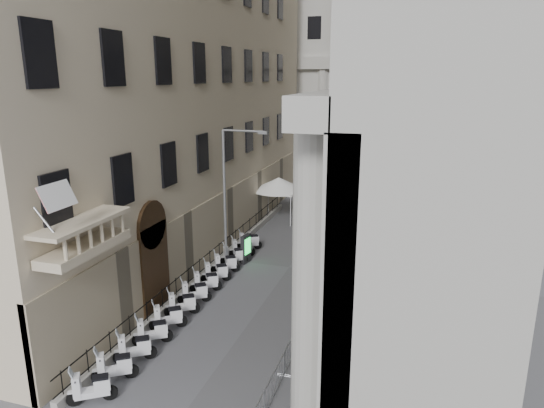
# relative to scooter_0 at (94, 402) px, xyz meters

# --- Properties ---
(far_building) EXTENTS (22.00, 10.00, 30.00)m
(far_building) POSITION_rel_scooter_0_xyz_m (3.36, 43.12, 15.00)
(far_building) COLOR #ACA9A2
(far_building) RESTS_ON ground
(iron_fence) EXTENTS (0.30, 28.00, 1.40)m
(iron_fence) POSITION_rel_scooter_0_xyz_m (-0.94, 13.12, 0.00)
(iron_fence) COLOR black
(iron_fence) RESTS_ON ground
(blue_awning) EXTENTS (1.60, 3.00, 3.00)m
(blue_awning) POSITION_rel_scooter_0_xyz_m (7.51, 21.12, 0.00)
(blue_awning) COLOR navy
(blue_awning) RESTS_ON ground
(flag) EXTENTS (1.00, 1.40, 8.20)m
(flag) POSITION_rel_scooter_0_xyz_m (-0.64, 0.12, 0.00)
(flag) COLOR #9E0C11
(flag) RESTS_ON ground
(scooter_0) EXTENTS (1.48, 1.24, 1.50)m
(scooter_0) POSITION_rel_scooter_0_xyz_m (0.00, 0.00, 0.00)
(scooter_0) COLOR white
(scooter_0) RESTS_ON ground
(scooter_1) EXTENTS (1.48, 1.24, 1.50)m
(scooter_1) POSITION_rel_scooter_0_xyz_m (0.00, 1.37, 0.00)
(scooter_1) COLOR white
(scooter_1) RESTS_ON ground
(scooter_2) EXTENTS (1.48, 1.24, 1.50)m
(scooter_2) POSITION_rel_scooter_0_xyz_m (0.00, 2.75, 0.00)
(scooter_2) COLOR white
(scooter_2) RESTS_ON ground
(scooter_3) EXTENTS (1.48, 1.24, 1.50)m
(scooter_3) POSITION_rel_scooter_0_xyz_m (0.00, 4.12, 0.00)
(scooter_3) COLOR white
(scooter_3) RESTS_ON ground
(scooter_4) EXTENTS (1.48, 1.24, 1.50)m
(scooter_4) POSITION_rel_scooter_0_xyz_m (0.00, 5.50, 0.00)
(scooter_4) COLOR white
(scooter_4) RESTS_ON ground
(scooter_5) EXTENTS (1.48, 1.24, 1.50)m
(scooter_5) POSITION_rel_scooter_0_xyz_m (0.00, 6.87, 0.00)
(scooter_5) COLOR white
(scooter_5) RESTS_ON ground
(scooter_6) EXTENTS (1.48, 1.24, 1.50)m
(scooter_6) POSITION_rel_scooter_0_xyz_m (0.00, 8.25, 0.00)
(scooter_6) COLOR white
(scooter_6) RESTS_ON ground
(scooter_7) EXTENTS (1.48, 1.24, 1.50)m
(scooter_7) POSITION_rel_scooter_0_xyz_m (0.00, 9.62, 0.00)
(scooter_7) COLOR white
(scooter_7) RESTS_ON ground
(scooter_8) EXTENTS (1.48, 1.24, 1.50)m
(scooter_8) POSITION_rel_scooter_0_xyz_m (0.00, 11.00, 0.00)
(scooter_8) COLOR white
(scooter_8) RESTS_ON ground
(scooter_9) EXTENTS (1.48, 1.24, 1.50)m
(scooter_9) POSITION_rel_scooter_0_xyz_m (0.00, 12.37, 0.00)
(scooter_9) COLOR white
(scooter_9) RESTS_ON ground
(scooter_10) EXTENTS (1.48, 1.24, 1.50)m
(scooter_10) POSITION_rel_scooter_0_xyz_m (0.00, 13.75, 0.00)
(scooter_10) COLOR white
(scooter_10) RESTS_ON ground
(scooter_11) EXTENTS (1.48, 1.24, 1.50)m
(scooter_11) POSITION_rel_scooter_0_xyz_m (0.00, 15.12, 0.00)
(scooter_11) COLOR white
(scooter_11) RESTS_ON ground
(scooter_12) EXTENTS (1.48, 1.24, 1.50)m
(scooter_12) POSITION_rel_scooter_0_xyz_m (0.00, 16.50, 0.00)
(scooter_12) COLOR white
(scooter_12) RESTS_ON ground
(barrier_1) EXTENTS (0.60, 2.40, 1.10)m
(barrier_1) POSITION_rel_scooter_0_xyz_m (6.10, 2.29, 0.00)
(barrier_1) COLOR #A9ACB1
(barrier_1) RESTS_ON ground
(barrier_2) EXTENTS (0.60, 2.40, 1.10)m
(barrier_2) POSITION_rel_scooter_0_xyz_m (6.10, 4.79, 0.00)
(barrier_2) COLOR #A9ACB1
(barrier_2) RESTS_ON ground
(barrier_3) EXTENTS (0.60, 2.40, 1.10)m
(barrier_3) POSITION_rel_scooter_0_xyz_m (6.10, 7.29, 0.00)
(barrier_3) COLOR #A9ACB1
(barrier_3) RESTS_ON ground
(barrier_4) EXTENTS (0.60, 2.40, 1.10)m
(barrier_4) POSITION_rel_scooter_0_xyz_m (6.10, 9.79, 0.00)
(barrier_4) COLOR #A9ACB1
(barrier_4) RESTS_ON ground
(barrier_5) EXTENTS (0.60, 2.40, 1.10)m
(barrier_5) POSITION_rel_scooter_0_xyz_m (6.10, 12.29, 0.00)
(barrier_5) COLOR #A9ACB1
(barrier_5) RESTS_ON ground
(barrier_6) EXTENTS (0.60, 2.40, 1.10)m
(barrier_6) POSITION_rel_scooter_0_xyz_m (6.10, 14.79, 0.00)
(barrier_6) COLOR #A9ACB1
(barrier_6) RESTS_ON ground
(barrier_7) EXTENTS (0.60, 2.40, 1.10)m
(barrier_7) POSITION_rel_scooter_0_xyz_m (6.10, 17.29, 0.00)
(barrier_7) COLOR #A9ACB1
(barrier_7) RESTS_ON ground
(security_tent) EXTENTS (4.28, 4.28, 3.48)m
(security_tent) POSITION_rel_scooter_0_xyz_m (-0.24, 24.10, 2.91)
(security_tent) COLOR white
(security_tent) RESTS_ON ground
(street_lamp) EXTENTS (2.75, 0.31, 8.44)m
(street_lamp) POSITION_rel_scooter_0_xyz_m (0.17, 12.86, 5.04)
(street_lamp) COLOR #9A9CA2
(street_lamp) RESTS_ON ground
(info_kiosk) EXTENTS (0.42, 0.89, 1.81)m
(info_kiosk) POSITION_rel_scooter_0_xyz_m (0.58, 14.28, 0.91)
(info_kiosk) COLOR black
(info_kiosk) RESTS_ON ground
(pedestrian_a) EXTENTS (0.73, 0.59, 1.72)m
(pedestrian_a) POSITION_rel_scooter_0_xyz_m (5.12, 23.27, 0.86)
(pedestrian_a) COLOR black
(pedestrian_a) RESTS_ON ground
(pedestrian_b) EXTENTS (1.04, 1.01, 1.69)m
(pedestrian_b) POSITION_rel_scooter_0_xyz_m (5.46, 24.92, 0.84)
(pedestrian_b) COLOR black
(pedestrian_b) RESTS_ON ground
(pedestrian_c) EXTENTS (1.01, 0.93, 1.73)m
(pedestrian_c) POSITION_rel_scooter_0_xyz_m (2.22, 27.43, 0.86)
(pedestrian_c) COLOR black
(pedestrian_c) RESTS_ON ground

